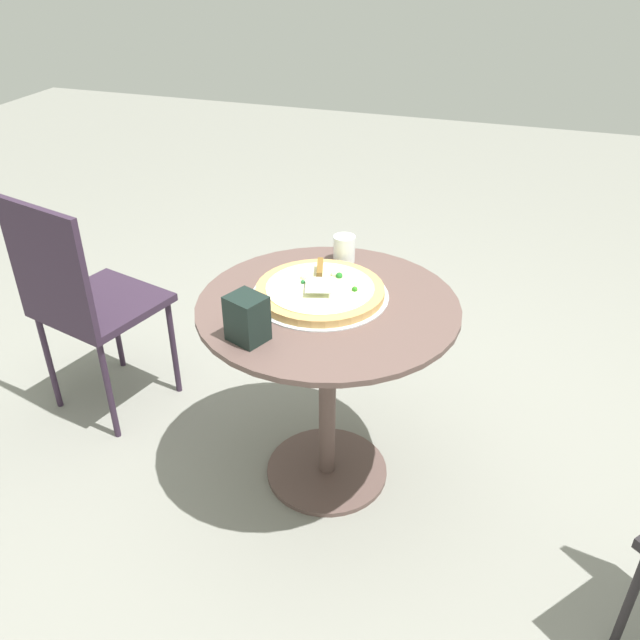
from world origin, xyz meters
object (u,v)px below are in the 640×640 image
pizza_on_tray (320,291)px  pizza_server (319,276)px  patio_chair_far (82,295)px  patio_table (328,353)px  napkin_dispenser (247,318)px  drinking_cup (344,249)px

pizza_on_tray → pizza_server: pizza_server is taller
patio_chair_far → pizza_server: bearing=0.2°
patio_table → napkin_dispenser: bearing=-120.1°
pizza_server → patio_chair_far: 0.95m
pizza_on_tray → pizza_server: (-0.01, 0.03, 0.04)m
napkin_dispenser → patio_chair_far: size_ratio=0.15×
drinking_cup → pizza_server: bearing=-93.5°
napkin_dispenser → patio_chair_far: bearing=-179.6°
drinking_cup → patio_table: bearing=-83.0°
pizza_server → napkin_dispenser: size_ratio=1.58×
drinking_cup → napkin_dispenser: 0.57m
pizza_on_tray → napkin_dispenser: bearing=-110.7°
pizza_server → drinking_cup: size_ratio=2.33×
pizza_server → patio_chair_far: bearing=-179.8°
napkin_dispenser → pizza_server: bearing=94.7°
pizza_on_tray → napkin_dispenser: (-0.11, -0.30, 0.05)m
patio_table → patio_chair_far: patio_chair_far is taller
patio_table → pizza_server: (-0.05, 0.07, 0.24)m
patio_table → patio_chair_far: size_ratio=0.89×
patio_table → pizza_server: pizza_server is taller
patio_table → pizza_on_tray: bearing=135.1°
pizza_server → drinking_cup: (0.01, 0.23, -0.01)m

